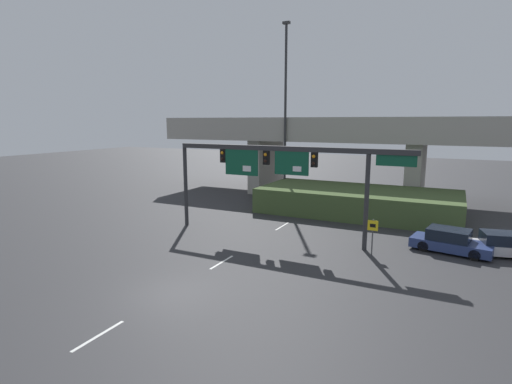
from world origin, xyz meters
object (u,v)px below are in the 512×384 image
(highway_light_pole_near, at_px, (285,110))
(parked_sedan_mid_right, at_px, (507,245))
(signal_gantry, at_px, (277,164))
(parked_sedan_near_right, at_px, (450,241))
(speed_limit_sign, at_px, (373,232))

(highway_light_pole_near, height_order, parked_sedan_mid_right, highway_light_pole_near)
(signal_gantry, distance_m, parked_sedan_near_right, 11.61)
(parked_sedan_mid_right, bearing_deg, parked_sedan_near_right, -179.16)
(speed_limit_sign, bearing_deg, parked_sedan_near_right, 33.04)
(speed_limit_sign, bearing_deg, highway_light_pole_near, 129.68)
(signal_gantry, height_order, highway_light_pole_near, highway_light_pole_near)
(parked_sedan_near_right, bearing_deg, parked_sedan_mid_right, 23.56)
(speed_limit_sign, xyz_separation_m, parked_sedan_mid_right, (7.13, 3.41, -0.77))
(highway_light_pole_near, distance_m, parked_sedan_mid_right, 22.48)
(parked_sedan_near_right, bearing_deg, signal_gantry, -159.67)
(speed_limit_sign, bearing_deg, parked_sedan_mid_right, 25.56)
(signal_gantry, bearing_deg, parked_sedan_near_right, 10.30)
(speed_limit_sign, distance_m, highway_light_pole_near, 19.06)
(highway_light_pole_near, bearing_deg, parked_sedan_near_right, -35.17)
(speed_limit_sign, relative_size, parked_sedan_near_right, 0.45)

